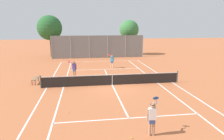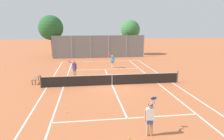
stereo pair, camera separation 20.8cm
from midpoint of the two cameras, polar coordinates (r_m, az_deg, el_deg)
ground_plane at (r=17.36m, az=0.35°, el=-4.32°), size 120.00×120.00×0.00m
court_line_markings at (r=17.36m, az=0.35°, el=-4.31°), size 11.10×23.90×0.01m
tennis_net at (r=17.22m, az=0.35°, el=-2.70°), size 12.00×0.10×1.07m
player_near_side at (r=9.63m, az=11.39°, el=-13.09°), size 0.73×0.72×1.77m
player_far_left at (r=20.19m, az=-10.42°, el=0.61°), size 0.86×0.67×1.77m
player_far_right at (r=24.11m, az=0.40°, el=2.77°), size 0.86×0.68×1.77m
loose_tennis_ball_0 at (r=9.68m, az=5.54°, el=-18.76°), size 0.07×0.07×0.07m
loose_tennis_ball_1 at (r=17.32m, az=-10.25°, el=-4.45°), size 0.07×0.07×0.07m
loose_tennis_ball_3 at (r=12.38m, az=-12.35°, el=-11.66°), size 0.07×0.07×0.07m
loose_tennis_ball_4 at (r=20.24m, az=0.33°, el=-1.75°), size 0.07×0.07×0.07m
loose_tennis_ball_5 at (r=12.17m, az=2.16°, el=-11.79°), size 0.07×0.07×0.07m
courtside_bench at (r=19.14m, az=-20.78°, el=-2.27°), size 0.36×1.50×0.47m
back_fence at (r=31.68m, az=-3.40°, el=6.66°), size 14.50×0.08×3.54m
tree_behind_left at (r=33.76m, az=-16.96°, el=11.25°), size 3.91×3.91×6.64m
tree_behind_right at (r=35.13m, az=5.49°, el=11.26°), size 3.28×3.28×5.96m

